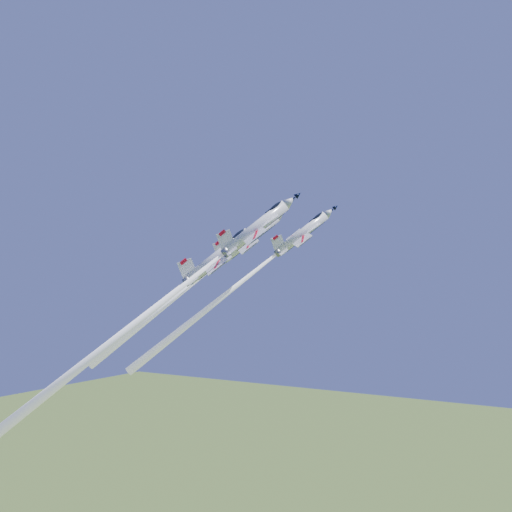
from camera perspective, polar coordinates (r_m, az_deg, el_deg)
The scene contains 4 objects.
jet_lead at distance 102.08m, azimuth -1.69°, elevation -2.78°, with size 28.29×23.41×32.92m.
jet_left at distance 108.86m, azimuth -6.02°, elevation -2.44°, with size 29.51×23.88×33.52m.
jet_right at distance 97.40m, azimuth -10.29°, elevation -5.32°, with size 38.75×32.65×46.00m.
jet_slot at distance 102.80m, azimuth -13.80°, elevation -7.90°, with size 40.27×33.85×47.67m.
Camera 1 is at (52.16, -87.77, 74.31)m, focal length 40.00 mm.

